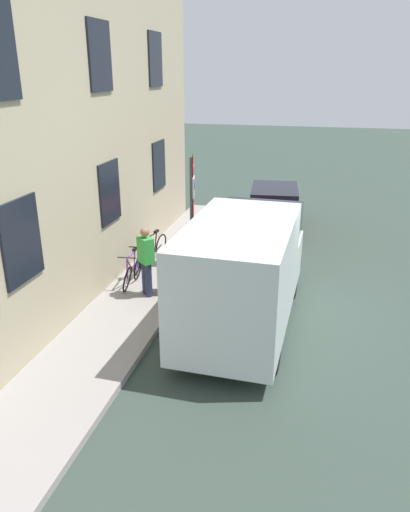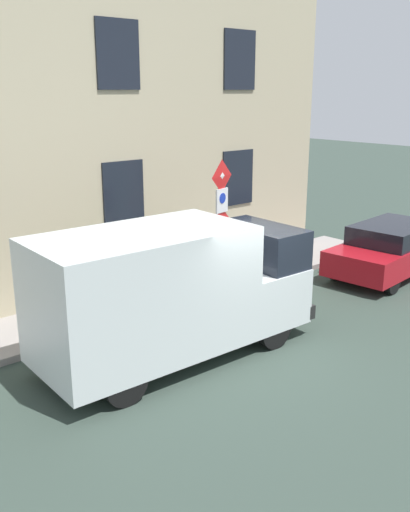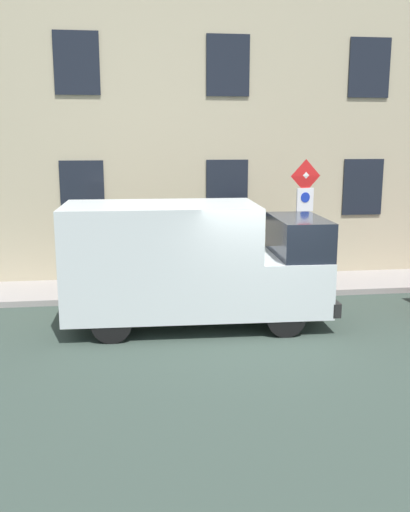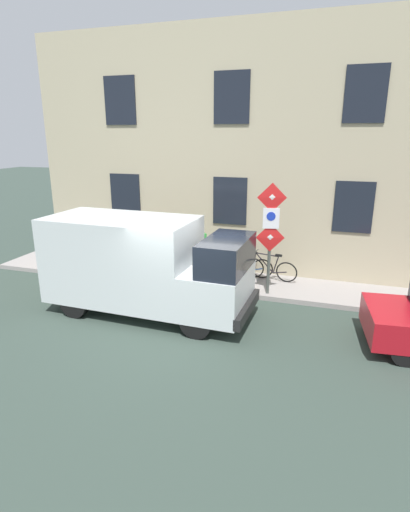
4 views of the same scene
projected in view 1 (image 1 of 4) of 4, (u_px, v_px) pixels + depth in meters
The scene contains 11 objects.
ground_plane at pixel (280, 302), 11.82m from camera, with size 80.00×80.00×0.00m, color #324038.
sidewalk_slab at pixel (150, 286), 12.54m from camera, with size 1.91×15.55×0.14m, color gray.
building_facade at pixel (91, 134), 11.47m from camera, with size 0.75×13.55×7.72m.
sign_post_stacked at pixel (193, 196), 13.09m from camera, with size 0.20×0.55×3.02m.
delivery_van at pixel (244, 269), 10.28m from camera, with size 2.16×5.39×2.50m.
parked_hatchback at pixel (274, 206), 17.31m from camera, with size 2.13×4.15×1.38m.
bicycle_black at pixel (153, 249), 13.78m from camera, with size 0.46×1.71×0.89m.
bicycle_blue at pixel (143, 259), 13.09m from camera, with size 0.46×1.72×0.89m.
bicycle_purple at pixel (133, 270), 12.39m from camera, with size 0.46×1.72×0.89m.
pedestrian at pixel (146, 259), 11.53m from camera, with size 0.47×0.46×1.72m.
litter_bin at pixel (167, 276), 11.83m from camera, with size 0.44×0.44×0.90m, color #2D5133.
Camera 1 is at (-0.75, 10.77, 5.27)m, focal length 34.15 mm.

